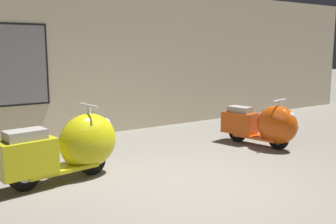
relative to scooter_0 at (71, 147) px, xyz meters
name	(u,v)px	position (x,y,z in m)	size (l,w,h in m)	color
ground_plane	(194,185)	(1.38, -1.21, -0.50)	(60.00, 60.00, 0.00)	slate
showroom_back_wall	(85,61)	(1.37, 2.77, 1.16)	(18.00, 0.24, 3.34)	beige
scooter_0	(71,147)	(0.00, 0.00, 0.00)	(1.86, 0.75, 1.11)	black
scooter_1	(265,125)	(3.88, -0.24, -0.06)	(0.79, 1.66, 0.98)	black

